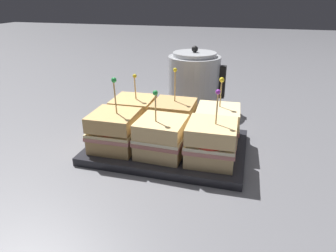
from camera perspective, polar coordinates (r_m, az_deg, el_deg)
The scene contains 9 objects.
ground_plane at distance 0.72m, azimuth 0.00°, elevation -4.55°, with size 6.00×6.00×0.00m, color slate.
serving_platter at distance 0.72m, azimuth 0.00°, elevation -3.92°, with size 0.36×0.25×0.02m.
sandwich_front_left at distance 0.69m, azimuth -10.13°, elevation -0.89°, with size 0.11×0.11×0.17m.
sandwich_front_center at distance 0.65m, azimuth -1.40°, elevation -2.10°, with size 0.11×0.11×0.15m.
sandwich_front_right at distance 0.63m, azimuth 8.22°, elevation -3.09°, with size 0.11×0.11×0.16m.
sandwich_back_left at distance 0.77m, azimuth -6.53°, elevation 2.26°, with size 0.11×0.11×0.15m.
sandwich_back_center at distance 0.74m, azimuth 1.20°, elevation 1.45°, with size 0.10×0.10×0.17m.
sandwich_back_right at distance 0.73m, azimuth 9.42°, elevation 0.46°, with size 0.11×0.11×0.15m.
kettle_steel at distance 0.97m, azimuth 4.71°, elevation 8.51°, with size 0.19×0.16×0.20m.
Camera 1 is at (0.17, -0.61, 0.34)m, focal length 32.00 mm.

